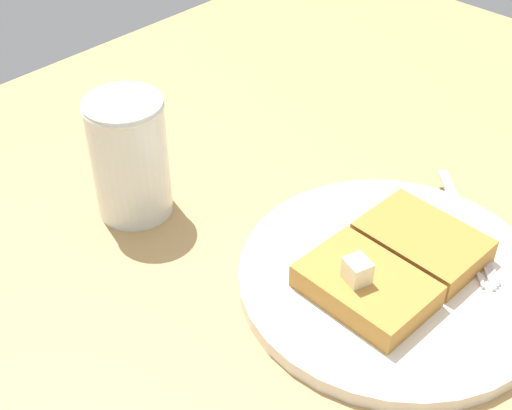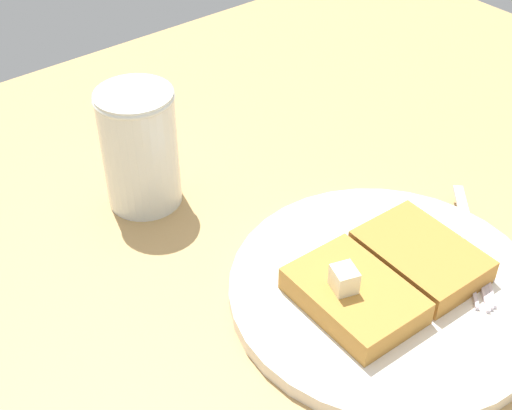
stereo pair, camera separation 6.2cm
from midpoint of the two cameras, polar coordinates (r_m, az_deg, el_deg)
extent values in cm
cube|color=tan|center=(57.53, 14.48, -13.43)|extent=(121.61, 121.61, 2.03)
cylinder|color=silver|center=(61.12, 13.23, -6.81)|extent=(26.14, 26.14, 1.34)
torus|color=#313234|center=(60.94, 13.27, -6.63)|extent=(26.14, 26.14, 0.80)
cube|color=#B27A32|center=(57.70, 10.92, -7.27)|extent=(7.54, 10.49, 2.19)
cube|color=#B17730|center=(62.26, 15.83, -4.09)|extent=(7.54, 10.49, 2.19)
cube|color=#F6F0C9|center=(55.99, 10.37, -5.91)|extent=(2.32, 2.45, 1.99)
cube|color=silver|center=(68.56, 18.96, -1.27)|extent=(7.44, 7.96, 0.36)
cube|color=silver|center=(63.95, 20.03, -4.96)|extent=(3.52, 3.55, 0.36)
cube|color=silver|center=(62.15, 21.32, -6.88)|extent=(2.40, 2.57, 0.36)
cube|color=silver|center=(61.98, 20.84, -6.88)|extent=(2.40, 2.57, 0.36)
cube|color=silver|center=(61.82, 20.35, -6.87)|extent=(2.40, 2.57, 0.36)
cube|color=silver|center=(61.65, 19.86, -6.87)|extent=(2.40, 2.57, 0.36)
cylinder|color=#39180A|center=(67.42, -6.59, 3.51)|extent=(6.56, 6.56, 9.28)
cylinder|color=silver|center=(66.69, -6.67, 4.41)|extent=(7.13, 7.13, 11.85)
torus|color=silver|center=(63.77, -7.03, 8.46)|extent=(7.35, 7.35, 0.50)
camera|label=1|loc=(0.03, -87.14, 2.31)|focal=50.00mm
camera|label=2|loc=(0.03, 92.86, -2.31)|focal=50.00mm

